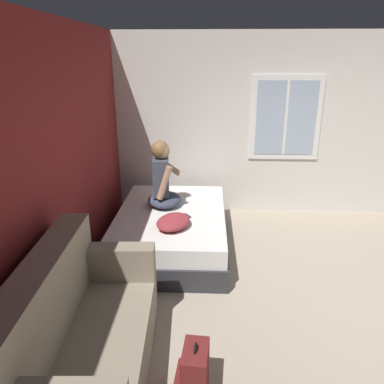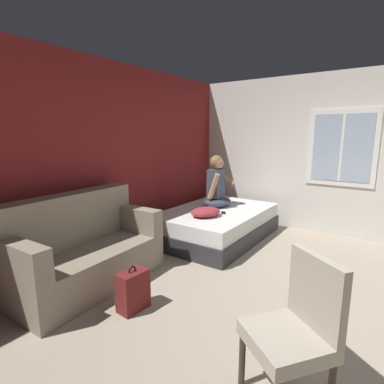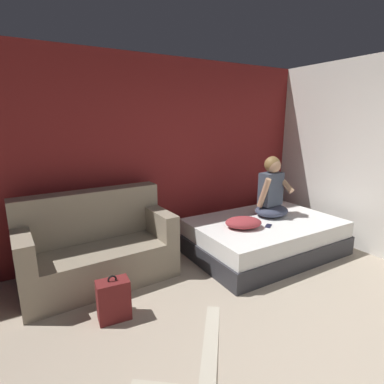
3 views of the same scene
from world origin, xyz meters
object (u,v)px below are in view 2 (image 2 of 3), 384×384
object	(u,v)px
bed	(216,224)
person_seated	(217,186)
backpack	(132,291)
cell_phone	(223,213)
couch	(84,251)
side_chair	(296,326)
throw_pillow	(206,212)

from	to	relation	value
bed	person_seated	size ratio (longest dim) A/B	2.39
backpack	cell_phone	world-z (taller)	cell_phone
couch	side_chair	bearing A→B (deg)	-94.43
bed	throw_pillow	size ratio (longest dim) A/B	4.35
bed	couch	bearing A→B (deg)	168.57
backpack	cell_phone	size ratio (longest dim) A/B	3.18
person_seated	backpack	size ratio (longest dim) A/B	1.91
couch	backpack	distance (m)	0.86
bed	cell_phone	xyz separation A→B (m)	(-0.13, -0.20, 0.25)
couch	cell_phone	bearing A→B (deg)	-17.19
bed	throw_pillow	bearing A→B (deg)	-171.27
side_chair	throw_pillow	xyz separation A→B (m)	(1.96, 1.92, 0.02)
backpack	cell_phone	distance (m)	2.18
bed	couch	world-z (taller)	couch
side_chair	cell_phone	world-z (taller)	side_chair
person_seated	bed	bearing A→B (deg)	-150.09
bed	person_seated	distance (m)	0.65
person_seated	throw_pillow	distance (m)	0.76
side_chair	person_seated	world-z (taller)	person_seated
backpack	throw_pillow	world-z (taller)	throw_pillow
side_chair	backpack	distance (m)	1.65
side_chair	person_seated	bearing A→B (deg)	38.76
person_seated	cell_phone	bearing A→B (deg)	-137.17
side_chair	bed	bearing A→B (deg)	39.48
backpack	throw_pillow	size ratio (longest dim) A/B	0.95
bed	side_chair	xyz separation A→B (m)	(-2.41, -1.99, 0.30)
bed	side_chair	size ratio (longest dim) A/B	2.13
bed	cell_phone	world-z (taller)	cell_phone
side_chair	couch	bearing A→B (deg)	85.57
couch	person_seated	distance (m)	2.51
backpack	person_seated	bearing A→B (deg)	11.48
couch	throw_pillow	distance (m)	1.85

